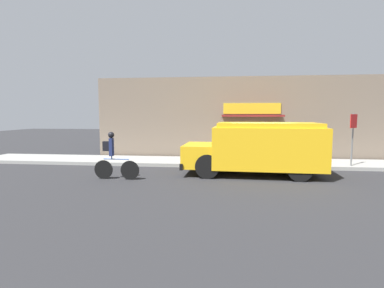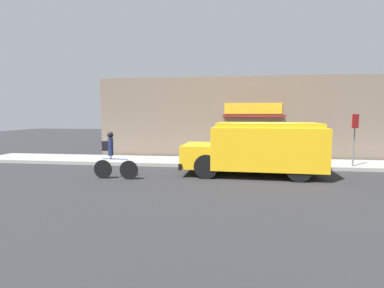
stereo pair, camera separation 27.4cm
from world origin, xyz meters
TOP-DOWN VIEW (x-y plane):
  - ground_plane at (0.00, 0.00)m, footprint 70.00×70.00m
  - sidewalk at (0.00, 1.23)m, footprint 28.00×2.45m
  - storefront at (-0.00, 2.67)m, footprint 16.97×0.97m
  - school_bus at (-0.18, -1.29)m, footprint 5.50×2.92m
  - cyclist at (-5.61, -2.78)m, footprint 1.73×0.23m
  - stop_sign_post at (4.04, 0.38)m, footprint 0.45×0.45m
  - trash_bin at (2.82, 1.49)m, footprint 0.50×0.50m

SIDE VIEW (x-z plane):
  - ground_plane at x=0.00m, z-range 0.00..0.00m
  - sidewalk at x=0.00m, z-range 0.00..0.16m
  - trash_bin at x=2.82m, z-range 0.16..0.93m
  - cyclist at x=-5.61m, z-range -0.03..1.74m
  - school_bus at x=-0.18m, z-range 0.07..2.15m
  - stop_sign_post at x=4.04m, z-range 0.55..2.87m
  - storefront at x=0.00m, z-range 0.01..4.40m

